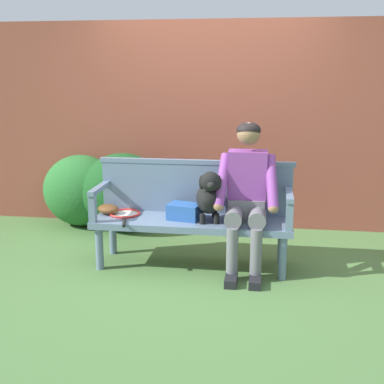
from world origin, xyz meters
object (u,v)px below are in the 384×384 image
Objects in this scene: person_seated at (247,192)px; dog_on_bench at (209,196)px; garden_bench at (192,225)px; sports_bag at (184,211)px; tennis_racket at (125,214)px; baseball_glove at (108,209)px.

dog_on_bench is at bearing -171.75° from person_seated.
garden_bench is 6.35× the size of sports_bag.
sports_bag is (-0.55, 0.01, -0.20)m from person_seated.
garden_bench is 0.34m from dog_on_bench.
person_seated is 0.33m from dog_on_bench.
garden_bench is at bearing -2.87° from tennis_racket.
tennis_racket is (-1.12, 0.05, -0.26)m from person_seated.
dog_on_bench is at bearing -13.27° from sports_bag.
person_seated is (0.48, -0.02, 0.33)m from garden_bench.
person_seated reaches higher than baseball_glove.
sports_bag is (0.73, -0.06, 0.03)m from baseball_glove.
baseball_glove is at bearing 174.98° from sports_bag.
dog_on_bench is 0.82× the size of tennis_racket.
person_seated is at bearing -1.83° from garden_bench.
sports_bag is at bearing 166.73° from dog_on_bench.
tennis_racket is 0.17m from baseball_glove.
person_seated is 1.15m from tennis_racket.
baseball_glove is (-0.79, 0.06, 0.10)m from garden_bench.
sports_bag is (-0.07, -0.01, 0.13)m from garden_bench.
tennis_racket is at bearing 177.13° from garden_bench.
person_seated is at bearing -0.71° from sports_bag.
tennis_racket is at bearing 177.58° from person_seated.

